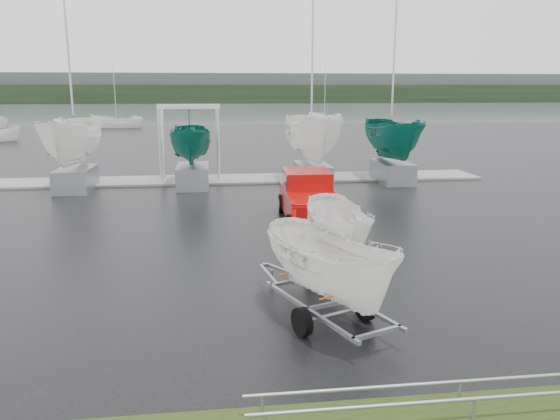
# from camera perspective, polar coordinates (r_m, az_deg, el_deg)

# --- Properties ---
(ground_plane) EXTENTS (120.00, 120.00, 0.00)m
(ground_plane) POSITION_cam_1_polar(r_m,az_deg,el_deg) (17.48, -7.35, -3.95)
(ground_plane) COLOR black
(ground_plane) RESTS_ON ground
(lake) EXTENTS (300.00, 300.00, 0.00)m
(lake) POSITION_cam_1_polar(r_m,az_deg,el_deg) (116.87, -7.37, 10.09)
(lake) COLOR gray
(lake) RESTS_ON ground
(dock) EXTENTS (30.00, 3.00, 0.12)m
(dock) POSITION_cam_1_polar(r_m,az_deg,el_deg) (30.16, -7.36, 3.16)
(dock) COLOR gray
(dock) RESTS_ON ground
(treeline) EXTENTS (300.00, 8.00, 6.00)m
(treeline) POSITION_cam_1_polar(r_m,az_deg,el_deg) (186.77, -7.40, 11.93)
(treeline) COLOR black
(treeline) RESTS_ON ground
(far_hill) EXTENTS (300.00, 6.00, 10.00)m
(far_hill) POSITION_cam_1_polar(r_m,az_deg,el_deg) (194.76, -7.41, 12.54)
(far_hill) COLOR #4C5651
(far_hill) RESTS_ON ground
(pickup_truck) EXTENTS (2.26, 5.62, 1.84)m
(pickup_truck) POSITION_cam_1_polar(r_m,az_deg,el_deg) (20.64, 3.03, 1.45)
(pickup_truck) COLOR #A10B08
(pickup_truck) RESTS_ON ground
(trailer_hitched) EXTENTS (1.81, 3.65, 4.59)m
(trailer_hitched) POSITION_cam_1_polar(r_m,az_deg,el_deg) (14.29, 6.29, 2.66)
(trailer_hitched) COLOR gray
(trailer_hitched) RESTS_ON ground
(trailer_parked) EXTENTS (2.43, 3.78, 4.69)m
(trailer_parked) POSITION_cam_1_polar(r_m,az_deg,el_deg) (11.21, 5.38, 0.19)
(trailer_parked) COLOR gray
(trailer_parked) RESTS_ON ground
(boat_hoist) EXTENTS (3.30, 2.18, 4.12)m
(boat_hoist) POSITION_cam_1_polar(r_m,az_deg,el_deg) (29.87, -9.43, 8.07)
(boat_hoist) COLOR silver
(boat_hoist) RESTS_ON ground
(keelboat_0) EXTENTS (2.50, 3.20, 10.67)m
(keelboat_0) POSITION_cam_1_polar(r_m,az_deg,el_deg) (28.58, -21.07, 9.83)
(keelboat_0) COLOR gray
(keelboat_0) RESTS_ON ground
(keelboat_1) EXTENTS (2.05, 3.20, 6.56)m
(keelboat_1) POSITION_cam_1_polar(r_m,az_deg,el_deg) (28.03, -9.28, 8.88)
(keelboat_1) COLOR gray
(keelboat_1) RESTS_ON ground
(keelboat_2) EXTENTS (2.59, 3.20, 10.77)m
(keelboat_2) POSITION_cam_1_polar(r_m,az_deg,el_deg) (28.26, 3.52, 10.92)
(keelboat_2) COLOR gray
(keelboat_2) RESTS_ON ground
(keelboat_3) EXTENTS (2.33, 3.20, 10.49)m
(keelboat_3) POSITION_cam_1_polar(r_m,az_deg,el_deg) (29.70, 11.91, 9.91)
(keelboat_3) COLOR gray
(keelboat_3) RESTS_ON ground
(mast_rack_2) EXTENTS (7.00, 0.56, 0.06)m
(mast_rack_2) POSITION_cam_1_polar(r_m,az_deg,el_deg) (9.43, 18.99, -17.35)
(mast_rack_2) COLOR gray
(mast_rack_2) RESTS_ON ground
(moored_boat_1) EXTENTS (3.01, 2.96, 11.39)m
(moored_boat_1) POSITION_cam_1_polar(r_m,az_deg,el_deg) (73.48, -16.66, 8.24)
(moored_boat_1) COLOR white
(moored_boat_1) RESTS_ON ground
(moored_boat_2) EXTENTS (3.62, 3.63, 11.42)m
(moored_boat_2) POSITION_cam_1_polar(r_m,az_deg,el_deg) (59.35, 3.31, 7.82)
(moored_boat_2) COLOR white
(moored_boat_2) RESTS_ON ground
(moored_boat_3) EXTENTS (3.18, 3.19, 10.96)m
(moored_boat_3) POSITION_cam_1_polar(r_m,az_deg,el_deg) (82.90, 4.67, 9.16)
(moored_boat_3) COLOR white
(moored_boat_3) RESTS_ON ground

